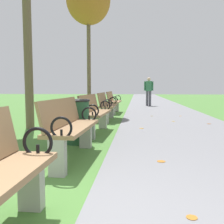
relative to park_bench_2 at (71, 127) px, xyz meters
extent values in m
cube|color=slate|center=(2.08, 15.54, -0.48)|extent=(3.16, 44.00, 0.02)
cube|color=#A8A59E|center=(0.06, -1.59, -0.26)|extent=(0.20, 0.12, 0.45)
torus|color=black|center=(0.12, -1.57, 0.10)|extent=(0.27, 0.03, 0.27)
cylinder|color=black|center=(0.12, -1.57, 0.02)|extent=(0.03, 0.03, 0.12)
cube|color=#93704C|center=(0.05, 0.00, -0.01)|extent=(0.49, 1.61, 0.05)
cube|color=#93704C|center=(-0.14, 0.00, 0.21)|extent=(0.17, 1.60, 0.40)
cube|color=#A8A59E|center=(0.03, -0.74, -0.26)|extent=(0.20, 0.13, 0.45)
cube|color=#A8A59E|center=(0.07, 0.74, -0.26)|extent=(0.20, 0.13, 0.45)
torus|color=black|center=(0.09, -0.76, 0.10)|extent=(0.27, 0.04, 0.27)
cylinder|color=black|center=(0.09, -0.76, 0.02)|extent=(0.03, 0.03, 0.12)
torus|color=black|center=(0.14, 0.76, 0.10)|extent=(0.27, 0.04, 0.27)
cylinder|color=black|center=(0.14, 0.76, 0.02)|extent=(0.03, 0.03, 0.12)
cube|color=#93704C|center=(0.05, 2.21, -0.01)|extent=(0.51, 1.62, 0.05)
cube|color=#93704C|center=(-0.14, 2.22, 0.21)|extent=(0.20, 1.60, 0.40)
cube|color=#A8A59E|center=(0.02, 1.47, -0.26)|extent=(0.21, 0.13, 0.45)
cube|color=#A8A59E|center=(0.09, 2.95, -0.26)|extent=(0.21, 0.13, 0.45)
torus|color=black|center=(0.08, 1.45, 0.10)|extent=(0.27, 0.04, 0.27)
cylinder|color=black|center=(0.08, 1.45, 0.02)|extent=(0.03, 0.03, 0.12)
torus|color=black|center=(0.15, 2.96, 0.10)|extent=(0.27, 0.04, 0.27)
cylinder|color=black|center=(0.15, 2.96, 0.02)|extent=(0.03, 0.03, 0.12)
cube|color=#93704C|center=(0.05, 4.57, -0.01)|extent=(0.45, 1.60, 0.05)
cube|color=#93704C|center=(-0.14, 4.57, 0.21)|extent=(0.13, 1.60, 0.40)
cube|color=#A8A59E|center=(0.05, 3.83, -0.26)|extent=(0.20, 0.12, 0.45)
cube|color=#A8A59E|center=(0.06, 5.31, -0.26)|extent=(0.20, 0.12, 0.45)
torus|color=black|center=(0.11, 3.81, 0.10)|extent=(0.27, 0.03, 0.27)
cylinder|color=black|center=(0.11, 3.81, 0.02)|extent=(0.03, 0.03, 0.12)
torus|color=black|center=(0.12, 5.33, 0.10)|extent=(0.27, 0.03, 0.27)
cylinder|color=black|center=(0.12, 5.33, 0.02)|extent=(0.03, 0.03, 0.12)
cube|color=#93704C|center=(0.05, 6.98, -0.01)|extent=(0.48, 1.61, 0.05)
cube|color=#93704C|center=(-0.14, 6.98, 0.21)|extent=(0.16, 1.60, 0.40)
cube|color=#A8A59E|center=(0.04, 6.24, -0.26)|extent=(0.20, 0.12, 0.45)
cube|color=#A8A59E|center=(0.07, 7.72, -0.26)|extent=(0.20, 0.12, 0.45)
torus|color=black|center=(0.09, 6.22, 0.10)|extent=(0.27, 0.04, 0.27)
cylinder|color=black|center=(0.09, 6.22, 0.02)|extent=(0.03, 0.03, 0.12)
torus|color=black|center=(0.13, 7.74, 0.10)|extent=(0.27, 0.04, 0.27)
cylinder|color=black|center=(0.13, 7.74, 0.02)|extent=(0.03, 0.03, 0.12)
cylinder|color=brown|center=(-1.79, 2.73, 1.58)|extent=(0.21, 0.21, 4.13)
cylinder|color=brown|center=(-0.97, 6.70, 1.46)|extent=(0.15, 0.15, 3.90)
ellipsoid|color=#B26B28|center=(-0.97, 6.70, 4.02)|extent=(1.74, 1.74, 1.92)
cylinder|color=#4C4C56|center=(1.56, 11.23, -0.04)|extent=(0.14, 0.14, 0.85)
cylinder|color=#4C4C56|center=(1.72, 11.23, -0.04)|extent=(0.14, 0.14, 0.85)
cube|color=#33724C|center=(1.64, 11.23, 0.66)|extent=(0.34, 0.22, 0.56)
sphere|color=beige|center=(1.64, 11.23, 1.05)|extent=(0.20, 0.20, 0.20)
cylinder|color=#33724C|center=(1.42, 11.23, 0.66)|extent=(0.09, 0.09, 0.52)
cylinder|color=#33724C|center=(1.86, 11.24, 0.66)|extent=(0.09, 0.09, 0.52)
cylinder|color=#234C2D|center=(-0.15, 1.08, -0.09)|extent=(0.44, 0.44, 0.80)
torus|color=black|center=(-0.15, 1.08, 0.33)|extent=(0.48, 0.48, 0.04)
cylinder|color=#AD6B23|center=(1.41, -1.65, -0.46)|extent=(0.12, 0.12, 0.00)
cylinder|color=#AD6B23|center=(2.57, 5.88, -0.46)|extent=(0.13, 0.13, 0.00)
cylinder|color=#BC842D|center=(1.09, 2.87, -0.46)|extent=(0.13, 0.13, 0.00)
cylinder|color=#93511E|center=(3.05, 3.89, -0.46)|extent=(0.13, 0.13, 0.00)
cylinder|color=brown|center=(1.52, 5.78, -0.46)|extent=(0.11, 0.11, 0.00)
cylinder|color=#BC842D|center=(-0.29, 3.02, -0.48)|extent=(0.09, 0.09, 0.00)
cylinder|color=gold|center=(2.10, 4.36, -0.46)|extent=(0.11, 0.11, 0.00)
cylinder|color=#AD6B23|center=(1.32, -0.08, -0.46)|extent=(0.14, 0.14, 0.00)
camera|label=1|loc=(0.97, -3.67, 0.57)|focal=41.30mm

